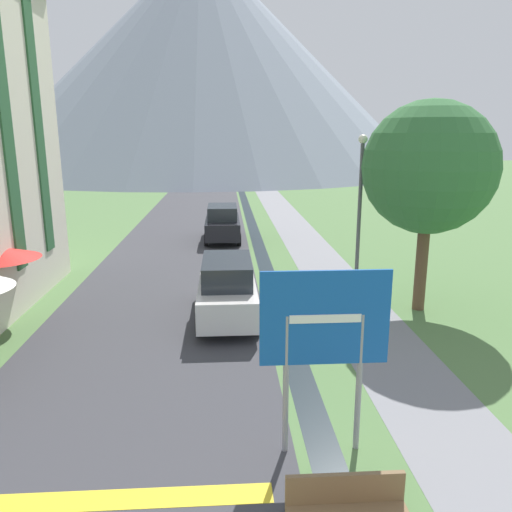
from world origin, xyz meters
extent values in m
plane|color=#517542|center=(0.00, 20.00, 0.00)|extent=(160.00, 160.00, 0.00)
cube|color=#38383D|center=(-2.50, 30.00, 0.00)|extent=(6.40, 60.00, 0.01)
cube|color=slate|center=(3.60, 30.00, 0.00)|extent=(2.20, 60.00, 0.01)
cube|color=black|center=(1.20, 30.00, 0.00)|extent=(0.60, 60.00, 0.00)
cube|color=yellow|center=(-2.50, 3.54, 0.01)|extent=(5.44, 0.44, 0.01)
cone|color=gray|center=(-3.35, 77.47, 16.31)|extent=(66.66, 66.66, 32.62)
cube|color=#285633|center=(-6.53, 12.00, 5.49)|extent=(0.06, 0.70, 8.23)
cube|color=#285633|center=(-6.53, 14.51, 5.49)|extent=(0.06, 0.70, 8.23)
cylinder|color=gray|center=(0.53, 4.57, 1.23)|extent=(0.10, 0.10, 2.46)
cylinder|color=gray|center=(1.76, 4.57, 1.23)|extent=(0.10, 0.10, 2.46)
cube|color=#1451AD|center=(1.15, 4.55, 2.41)|extent=(2.12, 0.05, 1.59)
cube|color=white|center=(1.15, 4.52, 2.41)|extent=(1.17, 0.02, 0.14)
cube|color=brown|center=(1.20, 3.06, 0.43)|extent=(1.70, 0.08, 0.45)
cube|color=silver|center=(-0.40, 11.12, 0.72)|extent=(1.63, 4.38, 0.84)
cube|color=#23282D|center=(-0.40, 10.91, 1.48)|extent=(1.38, 2.41, 0.68)
cylinder|color=black|center=(-1.17, 12.48, 0.30)|extent=(0.18, 0.60, 0.60)
cylinder|color=black|center=(0.37, 12.48, 0.30)|extent=(0.18, 0.60, 0.60)
cylinder|color=black|center=(-1.17, 9.77, 0.30)|extent=(0.18, 0.60, 0.60)
cylinder|color=black|center=(0.37, 9.77, 0.30)|extent=(0.18, 0.60, 0.60)
cube|color=black|center=(-0.55, 22.22, 0.72)|extent=(1.69, 4.18, 0.84)
cube|color=#23282D|center=(-0.55, 22.01, 1.48)|extent=(1.44, 2.30, 0.68)
cylinder|color=black|center=(-1.35, 23.51, 0.30)|extent=(0.18, 0.60, 0.60)
cylinder|color=black|center=(0.25, 23.51, 0.30)|extent=(0.18, 0.60, 0.60)
cylinder|color=black|center=(-1.35, 20.92, 0.30)|extent=(0.18, 0.60, 0.60)
cylinder|color=black|center=(0.25, 20.92, 0.30)|extent=(0.18, 0.60, 0.60)
cylinder|color=#B7B2A8|center=(-6.82, 11.19, 1.07)|extent=(0.06, 0.06, 2.14)
cylinder|color=#515156|center=(3.77, 12.31, 2.51)|extent=(0.12, 0.12, 5.03)
sphere|color=silver|center=(3.77, 12.31, 5.15)|extent=(0.28, 0.28, 0.28)
cylinder|color=brown|center=(5.53, 11.44, 1.35)|extent=(0.36, 0.36, 2.70)
sphere|color=#336B38|center=(5.53, 11.44, 4.35)|extent=(3.88, 3.88, 3.88)
camera|label=1|loc=(-0.44, -2.91, 5.28)|focal=35.00mm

